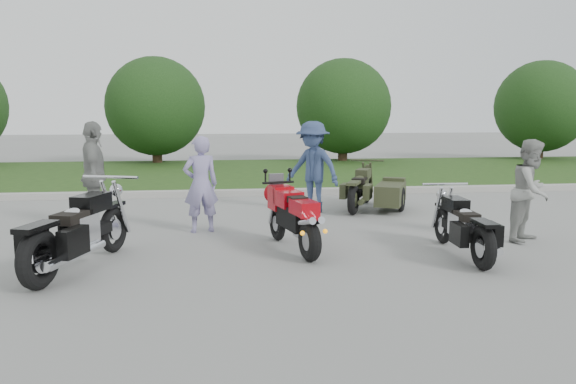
{
  "coord_description": "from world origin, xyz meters",
  "views": [
    {
      "loc": [
        -0.56,
        -7.66,
        2.13
      ],
      "look_at": [
        0.46,
        1.18,
        0.8
      ],
      "focal_mm": 35.0,
      "sensor_mm": 36.0,
      "label": 1
    }
  ],
  "objects": [
    {
      "name": "cruiser_right",
      "position": [
        2.86,
        -0.11,
        0.41
      ],
      "size": [
        0.36,
        2.11,
        0.81
      ],
      "rotation": [
        0.0,
        0.0,
        -0.03
      ],
      "color": "black",
      "rests_on": "ground"
    },
    {
      "name": "ground",
      "position": [
        0.0,
        0.0,
        0.0
      ],
      "size": [
        80.0,
        80.0,
        0.0
      ],
      "primitive_type": "plane",
      "color": "gray",
      "rests_on": "ground"
    },
    {
      "name": "cruiser_sidecar",
      "position": [
        2.65,
        3.69,
        0.39
      ],
      "size": [
        1.55,
        2.0,
        0.83
      ],
      "rotation": [
        0.0,
        0.0,
        -0.43
      ],
      "color": "black",
      "rests_on": "ground"
    },
    {
      "name": "cruiser_left",
      "position": [
        -2.51,
        -0.19,
        0.49
      ],
      "size": [
        0.92,
        2.43,
        0.96
      ],
      "rotation": [
        0.0,
        0.0,
        -0.31
      ],
      "color": "black",
      "rests_on": "ground"
    },
    {
      "name": "person_grey",
      "position": [
        4.34,
        0.73,
        0.82
      ],
      "size": [
        1.01,
        0.99,
        1.65
      ],
      "primitive_type": "imported",
      "rotation": [
        0.0,
        0.0,
        0.71
      ],
      "color": "#9A9B95",
      "rests_on": "ground"
    },
    {
      "name": "curb",
      "position": [
        0.0,
        6.0,
        0.07
      ],
      "size": [
        60.0,
        0.3,
        0.15
      ],
      "primitive_type": "cube",
      "color": "#A7A49D",
      "rests_on": "ground"
    },
    {
      "name": "person_stripe",
      "position": [
        -0.96,
        2.01,
        0.83
      ],
      "size": [
        0.69,
        0.54,
        1.67
      ],
      "primitive_type": "imported",
      "rotation": [
        0.0,
        0.0,
        3.39
      ],
      "color": "#9289BA",
      "rests_on": "ground"
    },
    {
      "name": "tree_far_right",
      "position": [
        12.0,
        13.5,
        2.19
      ],
      "size": [
        3.6,
        3.6,
        4.0
      ],
      "color": "#3F2B1C",
      "rests_on": "ground"
    },
    {
      "name": "tree_mid_right",
      "position": [
        4.0,
        13.5,
        2.19
      ],
      "size": [
        3.6,
        3.6,
        4.0
      ],
      "color": "#3F2B1C",
      "rests_on": "ground"
    },
    {
      "name": "person_back",
      "position": [
        -2.83,
        2.47,
        0.96
      ],
      "size": [
        0.7,
        1.2,
        1.91
      ],
      "primitive_type": "imported",
      "rotation": [
        0.0,
        0.0,
        1.79
      ],
      "color": "gray",
      "rests_on": "ground"
    },
    {
      "name": "sportbike_red",
      "position": [
        0.46,
        0.53,
        0.54
      ],
      "size": [
        0.67,
        1.91,
        0.92
      ],
      "rotation": [
        0.0,
        0.0,
        0.24
      ],
      "color": "black",
      "rests_on": "ground"
    },
    {
      "name": "tree_mid_left",
      "position": [
        -3.0,
        13.5,
        2.19
      ],
      "size": [
        3.6,
        3.6,
        4.0
      ],
      "color": "#3F2B1C",
      "rests_on": "ground"
    },
    {
      "name": "grass_strip",
      "position": [
        0.0,
        10.15,
        0.07
      ],
      "size": [
        60.0,
        8.0,
        0.14
      ],
      "primitive_type": "cube",
      "color": "#3D6221",
      "rests_on": "ground"
    },
    {
      "name": "person_denim",
      "position": [
        1.25,
        3.62,
        0.94
      ],
      "size": [
        1.37,
        1.32,
        1.87
      ],
      "primitive_type": "imported",
      "rotation": [
        0.0,
        0.0,
        -0.71
      ],
      "color": "navy",
      "rests_on": "ground"
    }
  ]
}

